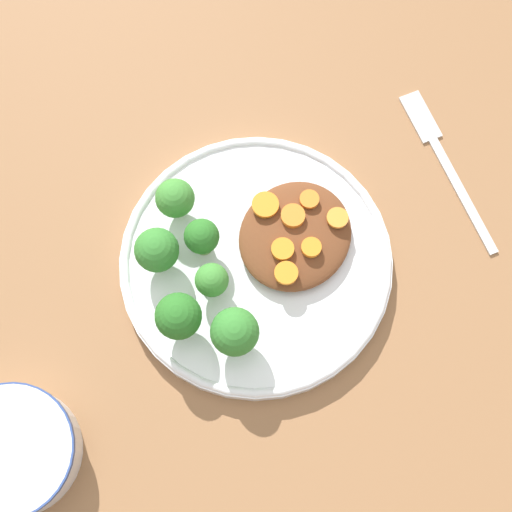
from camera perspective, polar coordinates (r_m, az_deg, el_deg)
name	(u,v)px	position (r m, az deg, el deg)	size (l,w,h in m)	color
ground_plane	(256,266)	(0.74, 0.00, -0.77)	(4.00, 4.00, 0.00)	#8C603D
plate	(256,262)	(0.73, 0.00, -0.50)	(0.28, 0.28, 0.02)	white
dip_bowl	(13,451)	(0.72, -18.88, -14.55)	(0.12, 0.12, 0.04)	silver
stew_mound	(295,236)	(0.72, 3.15, 1.64)	(0.12, 0.11, 0.02)	brown
broccoli_floret_0	(212,280)	(0.69, -3.55, -1.97)	(0.03, 0.03, 0.04)	#7FA85B
broccoli_floret_1	(157,250)	(0.70, -7.93, 0.44)	(0.04, 0.04, 0.06)	#759E51
broccoli_floret_2	(173,202)	(0.72, -6.66, 4.35)	(0.04, 0.04, 0.05)	#759E51
broccoli_floret_3	(235,332)	(0.67, -1.71, -6.10)	(0.05, 0.05, 0.06)	#759E51
broccoli_floret_4	(178,317)	(0.68, -6.22, -4.85)	(0.04, 0.04, 0.06)	#759E51
broccoli_floret_5	(202,237)	(0.70, -4.36, 1.49)	(0.04, 0.04, 0.05)	#759E51
carrot_slice_0	(283,249)	(0.70, 2.14, 0.55)	(0.02, 0.02, 0.01)	orange
carrot_slice_1	(311,247)	(0.70, 4.44, 0.69)	(0.02, 0.02, 0.01)	orange
carrot_slice_2	(265,205)	(0.72, 0.75, 4.12)	(0.03, 0.03, 0.00)	orange
carrot_slice_3	(285,275)	(0.70, 2.32, -1.53)	(0.02, 0.02, 0.00)	orange
carrot_slice_4	(337,218)	(0.72, 6.54, 3.05)	(0.02, 0.02, 0.00)	orange
carrot_slice_5	(309,199)	(0.72, 4.29, 4.54)	(0.02, 0.02, 0.01)	orange
carrot_slice_6	(293,216)	(0.71, 2.97, 3.23)	(0.02, 0.02, 0.01)	orange
fork	(441,154)	(0.81, 14.60, 7.89)	(0.13, 0.18, 0.01)	silver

